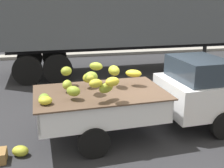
{
  "coord_description": "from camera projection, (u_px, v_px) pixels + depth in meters",
  "views": [
    {
      "loc": [
        -2.06,
        -5.8,
        3.0
      ],
      "look_at": [
        -0.79,
        -0.12,
        1.2
      ],
      "focal_mm": 43.81,
      "sensor_mm": 36.0,
      "label": 1
    }
  ],
  "objects": [
    {
      "name": "fallen_banana_bunch_near_tailgate",
      "position": [
        20.0,
        151.0,
        5.46
      ],
      "size": [
        0.41,
        0.36,
        0.21
      ],
      "primitive_type": "ellipsoid",
      "rotation": [
        0.0,
        0.0,
        5.88
      ],
      "color": "#A8AD2E",
      "rests_on": "ground"
    },
    {
      "name": "ground",
      "position": [
        142.0,
        127.0,
        6.72
      ],
      "size": [
        220.0,
        220.0,
        0.0
      ],
      "primitive_type": "plane",
      "color": "#28282B"
    },
    {
      "name": "curb_strip",
      "position": [
        89.0,
        54.0,
        15.41
      ],
      "size": [
        80.0,
        0.8,
        0.16
      ],
      "primitive_type": "cube",
      "color": "gray",
      "rests_on": "ground"
    },
    {
      "name": "semi_trailer",
      "position": [
        138.0,
        11.0,
        11.54
      ],
      "size": [
        12.07,
        2.91,
        3.95
      ],
      "rotation": [
        0.0,
        0.0,
        0.03
      ],
      "color": "#4C5156",
      "rests_on": "ground"
    },
    {
      "name": "pickup_truck",
      "position": [
        180.0,
        92.0,
        6.5
      ],
      "size": [
        5.07,
        1.98,
        1.7
      ],
      "rotation": [
        0.0,
        0.0,
        0.05
      ],
      "color": "white",
      "rests_on": "ground"
    }
  ]
}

